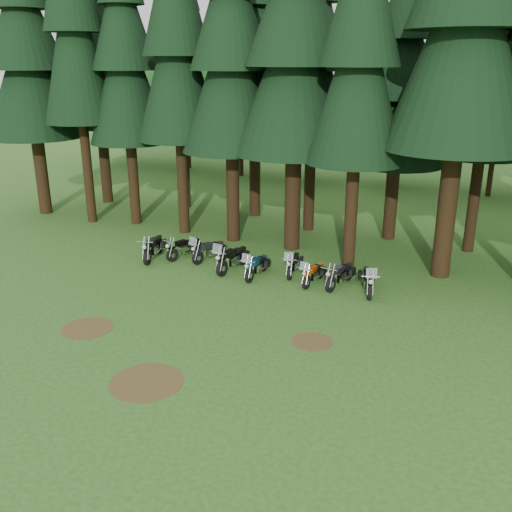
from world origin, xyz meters
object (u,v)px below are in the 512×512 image
Objects in this scene: motorcycle_1 at (184,249)px; motorcycle_3 at (232,259)px; motorcycle_0 at (153,248)px; motorcycle_6 at (313,274)px; motorcycle_7 at (340,276)px; motorcycle_4 at (257,267)px; motorcycle_5 at (293,264)px; motorcycle_2 at (209,251)px; motorcycle_8 at (368,281)px.

motorcycle_3 reaches higher than motorcycle_1.
motorcycle_6 is at bearing -14.89° from motorcycle_0.
motorcycle_0 is 1.20× the size of motorcycle_6.
motorcycle_3 is at bearing -167.07° from motorcycle_7.
motorcycle_4 is 1.08× the size of motorcycle_6.
motorcycle_5 is (6.75, 0.98, -0.07)m from motorcycle_0.
motorcycle_2 is 1.00× the size of motorcycle_4.
motorcycle_5 is 0.94× the size of motorcycle_7.
motorcycle_2 is 0.88× the size of motorcycle_3.
motorcycle_3 is (1.61, -0.70, 0.06)m from motorcycle_2.
motorcycle_7 is at bearing 13.29° from motorcycle_1.
motorcycle_4 is 0.98× the size of motorcycle_8.
motorcycle_4 is at bearing 164.57° from motorcycle_8.
motorcycle_2 is 6.55m from motorcycle_7.
motorcycle_3 is 1.18× the size of motorcycle_5.
motorcycle_5 is at bearing 177.97° from motorcycle_7.
motorcycle_8 is (9.01, -0.38, 0.03)m from motorcycle_1.
motorcycle_1 is 1.27m from motorcycle_2.
motorcycle_1 is 6.72m from motorcycle_6.
motorcycle_8 reaches higher than motorcycle_4.
motorcycle_7 is at bearing -13.68° from motorcycle_0.
motorcycle_8 is at bearing 12.64° from motorcycle_1.
motorcycle_4 reaches higher than motorcycle_5.
motorcycle_0 is 1.08× the size of motorcycle_8.
motorcycle_4 is at bearing -6.32° from motorcycle_3.
motorcycle_7 is (6.53, -0.41, 0.00)m from motorcycle_2.
motorcycle_8 is at bearing 10.02° from motorcycle_2.
motorcycle_2 is at bearing -174.08° from motorcycle_7.
motorcycle_3 is 2.74m from motorcycle_5.
motorcycle_1 is at bearing 173.60° from motorcycle_3.
motorcycle_7 is (9.04, 0.51, -0.05)m from motorcycle_0.
motorcycle_2 is 5.48m from motorcycle_6.
motorcycle_1 is 4.27m from motorcycle_4.
motorcycle_7 is 1.01× the size of motorcycle_8.
motorcycle_1 is at bearing -172.31° from motorcycle_7.
motorcycle_6 is at bearing -158.63° from motorcycle_7.
motorcycle_4 is 3.64m from motorcycle_7.
motorcycle_2 is 1.76m from motorcycle_3.
motorcycle_0 is at bearing 178.44° from motorcycle_4.
motorcycle_8 reaches higher than motorcycle_6.
motorcycle_3 is at bearing -9.54° from motorcycle_2.
motorcycle_3 reaches higher than motorcycle_7.
motorcycle_0 is 2.67m from motorcycle_2.
motorcycle_5 is at bearing 20.43° from motorcycle_3.
motorcycle_2 is at bearing 160.67° from motorcycle_3.
motorcycle_0 is at bearing 177.75° from motorcycle_5.
motorcycle_5 is (1.30, 1.01, -0.01)m from motorcycle_4.
motorcycle_2 is 0.98× the size of motorcycle_7.
motorcycle_1 is 0.97× the size of motorcycle_2.
motorcycle_5 reaches higher than motorcycle_1.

